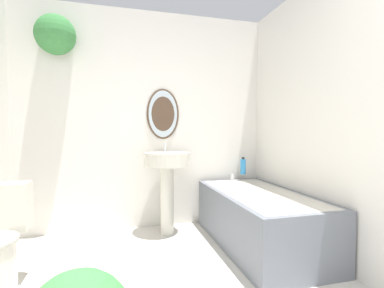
# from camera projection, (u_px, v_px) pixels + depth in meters

# --- Properties ---
(wall_back) EXTENTS (2.82, 0.38, 2.40)m
(wall_back) POSITION_uv_depth(u_px,v_px,m) (137.00, 111.00, 3.06)
(wall_back) COLOR silver
(wall_back) RESTS_ON ground_plane
(wall_right) EXTENTS (0.06, 2.87, 2.40)m
(wall_right) POSITION_uv_depth(u_px,v_px,m) (348.00, 114.00, 2.11)
(wall_right) COLOR silver
(wall_right) RESTS_ON ground_plane
(pedestal_sink) EXTENTS (0.47, 0.47, 0.95)m
(pedestal_sink) POSITION_uv_depth(u_px,v_px,m) (167.00, 172.00, 2.89)
(pedestal_sink) COLOR beige
(pedestal_sink) RESTS_ON ground_plane
(bathtub) EXTENTS (0.74, 1.48, 0.58)m
(bathtub) POSITION_uv_depth(u_px,v_px,m) (259.00, 217.00, 2.61)
(bathtub) COLOR slate
(bathtub) RESTS_ON ground_plane
(shampoo_bottle) EXTENTS (0.06, 0.06, 0.20)m
(shampoo_bottle) POSITION_uv_depth(u_px,v_px,m) (243.00, 166.00, 3.21)
(shampoo_bottle) COLOR #2D84C6
(shampoo_bottle) RESTS_ON bathtub
(bath_mat) EXTENTS (0.56, 0.32, 0.02)m
(bath_mat) POSITION_uv_depth(u_px,v_px,m) (180.00, 258.00, 2.32)
(bath_mat) COLOR silver
(bath_mat) RESTS_ON ground_plane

